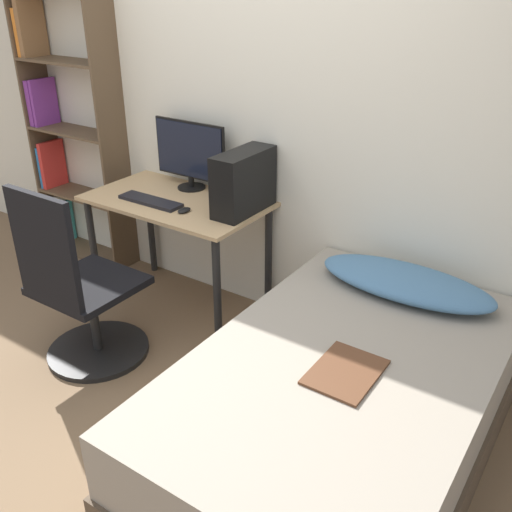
{
  "coord_description": "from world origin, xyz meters",
  "views": [
    {
      "loc": [
        1.79,
        -1.21,
        1.92
      ],
      "look_at": [
        0.47,
        0.74,
        0.75
      ],
      "focal_mm": 40.0,
      "sensor_mm": 36.0,
      "label": 1
    }
  ],
  "objects_px": {
    "monitor": "(190,153)",
    "keyboard": "(150,201)",
    "bed": "(340,411)",
    "pc_tower": "(244,182)",
    "office_chair": "(80,299)",
    "bookshelf": "(64,128)"
  },
  "relations": [
    {
      "from": "bookshelf",
      "to": "office_chair",
      "type": "distance_m",
      "value": 1.55
    },
    {
      "from": "bed",
      "to": "pc_tower",
      "type": "xyz_separation_m",
      "value": [
        -0.97,
        0.68,
        0.63
      ]
    },
    {
      "from": "keyboard",
      "to": "pc_tower",
      "type": "height_order",
      "value": "pc_tower"
    },
    {
      "from": "bed",
      "to": "keyboard",
      "type": "relative_size",
      "value": 4.4
    },
    {
      "from": "bed",
      "to": "monitor",
      "type": "distance_m",
      "value": 1.8
    },
    {
      "from": "bookshelf",
      "to": "office_chair",
      "type": "xyz_separation_m",
      "value": [
        1.12,
        -0.91,
        -0.56
      ]
    },
    {
      "from": "monitor",
      "to": "pc_tower",
      "type": "relative_size",
      "value": 1.25
    },
    {
      "from": "bed",
      "to": "monitor",
      "type": "height_order",
      "value": "monitor"
    },
    {
      "from": "keyboard",
      "to": "pc_tower",
      "type": "xyz_separation_m",
      "value": [
        0.52,
        0.2,
        0.16
      ]
    },
    {
      "from": "bed",
      "to": "pc_tower",
      "type": "distance_m",
      "value": 1.34
    },
    {
      "from": "bed",
      "to": "office_chair",
      "type": "bearing_deg",
      "value": -175.13
    },
    {
      "from": "bed",
      "to": "keyboard",
      "type": "xyz_separation_m",
      "value": [
        -1.49,
        0.48,
        0.47
      ]
    },
    {
      "from": "bed",
      "to": "monitor",
      "type": "xyz_separation_m",
      "value": [
        -1.46,
        0.81,
        0.68
      ]
    },
    {
      "from": "bed",
      "to": "keyboard",
      "type": "bearing_deg",
      "value": 162.24
    },
    {
      "from": "office_chair",
      "to": "bed",
      "type": "distance_m",
      "value": 1.47
    },
    {
      "from": "monitor",
      "to": "keyboard",
      "type": "xyz_separation_m",
      "value": [
        -0.04,
        -0.33,
        -0.21
      ]
    },
    {
      "from": "bookshelf",
      "to": "keyboard",
      "type": "xyz_separation_m",
      "value": [
        1.09,
        -0.31,
        -0.21
      ]
    },
    {
      "from": "bookshelf",
      "to": "office_chair",
      "type": "height_order",
      "value": "bookshelf"
    },
    {
      "from": "bookshelf",
      "to": "keyboard",
      "type": "distance_m",
      "value": 1.15
    },
    {
      "from": "monitor",
      "to": "office_chair",
      "type": "bearing_deg",
      "value": -90.3
    },
    {
      "from": "bookshelf",
      "to": "keyboard",
      "type": "bearing_deg",
      "value": -15.76
    },
    {
      "from": "bookshelf",
      "to": "bed",
      "type": "relative_size",
      "value": 1.04
    }
  ]
}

